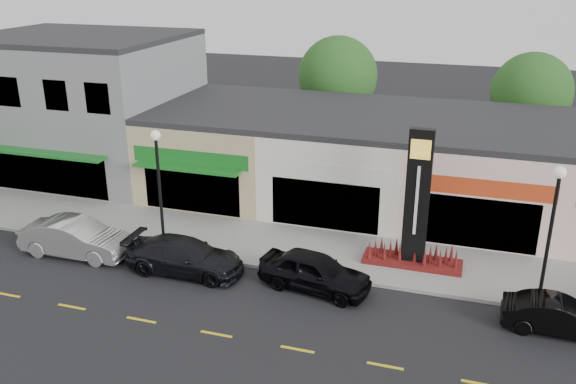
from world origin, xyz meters
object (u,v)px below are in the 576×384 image
at_px(lamp_west_near, 159,178).
at_px(car_black_sedan, 315,272).
at_px(car_white_van, 76,238).
at_px(car_dark_sedan, 185,256).
at_px(lamp_east_near, 552,222).
at_px(pylon_sign, 416,218).
at_px(car_black_conv, 560,316).

distance_m(lamp_west_near, car_black_sedan, 8.07).
bearing_deg(car_white_van, car_black_sedan, -89.34).
distance_m(lamp_west_near, car_dark_sedan, 3.72).
distance_m(lamp_east_near, pylon_sign, 5.42).
relative_size(pylon_sign, car_black_sedan, 1.32).
bearing_deg(lamp_west_near, car_black_conv, -5.91).
relative_size(pylon_sign, car_dark_sedan, 1.18).
height_order(pylon_sign, car_white_van, pylon_sign).
bearing_deg(car_black_conv, car_dark_sedan, 91.10).
distance_m(car_black_sedan, car_black_conv, 9.05).
bearing_deg(car_white_van, lamp_east_near, -85.99).
xyz_separation_m(pylon_sign, car_white_van, (-14.45, -3.35, -1.45)).
bearing_deg(pylon_sign, lamp_east_near, -18.75).
xyz_separation_m(lamp_west_near, car_black_sedan, (7.49, -1.37, -2.70)).
bearing_deg(car_black_conv, car_white_van, 91.16).
bearing_deg(car_white_van, lamp_west_near, -65.22).
xyz_separation_m(lamp_west_near, car_black_conv, (16.53, -1.71, -2.83)).
height_order(lamp_west_near, car_black_conv, lamp_west_near).
bearing_deg(car_black_conv, pylon_sign, 59.66).
bearing_deg(pylon_sign, car_black_conv, -31.66).
height_order(car_dark_sedan, car_black_conv, car_dark_sedan).
height_order(lamp_west_near, pylon_sign, pylon_sign).
bearing_deg(lamp_east_near, car_black_sedan, -170.89).
xyz_separation_m(car_dark_sedan, car_black_conv, (14.63, -0.06, -0.09)).
height_order(lamp_east_near, car_black_conv, lamp_east_near).
distance_m(lamp_west_near, pylon_sign, 11.19).
distance_m(lamp_west_near, car_black_conv, 16.86).
relative_size(lamp_east_near, car_dark_sedan, 1.08).
bearing_deg(car_black_sedan, car_white_van, 101.20).
xyz_separation_m(pylon_sign, car_black_conv, (5.53, -3.41, -1.63)).
relative_size(lamp_west_near, car_white_van, 1.09).
relative_size(pylon_sign, car_white_van, 1.20).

